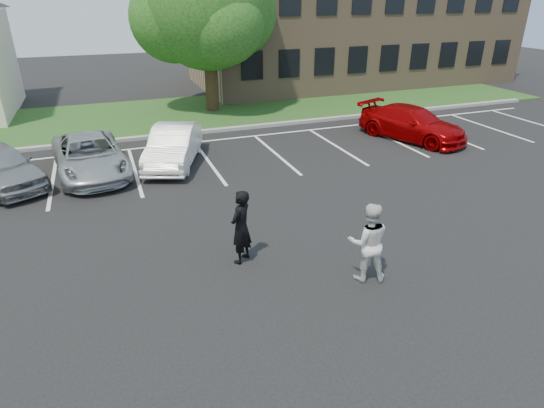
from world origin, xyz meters
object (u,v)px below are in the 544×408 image
object	(u,v)px
office_building	(352,21)
car_silver_minivan	(90,156)
car_red_compact	(412,123)
tree	(208,6)
car_white_sedan	(173,146)
man_black_suit	(241,227)
man_white_shirt	(368,242)
car_silver_west	(0,167)

from	to	relation	value
office_building	car_silver_minivan	xyz separation A→B (m)	(-18.26, -13.75, -3.47)
car_red_compact	office_building	bearing A→B (deg)	49.62
tree	car_white_sedan	xyz separation A→B (m)	(-3.53, -7.95, -4.63)
office_building	man_black_suit	size ratio (longest dim) A/B	11.97
tree	car_silver_minivan	xyz separation A→B (m)	(-6.52, -7.97, -4.66)
car_white_sedan	office_building	bearing A→B (deg)	62.77
man_white_shirt	car_silver_west	size ratio (longest dim) A/B	0.44
office_building	car_silver_west	distance (m)	25.53
man_black_suit	car_white_sedan	bearing A→B (deg)	-129.15
office_building	car_white_sedan	size ratio (longest dim) A/B	5.12
tree	car_red_compact	distance (m)	11.88
man_black_suit	car_red_compact	size ratio (longest dim) A/B	0.38
car_white_sedan	car_red_compact	size ratio (longest dim) A/B	0.89
car_white_sedan	tree	bearing A→B (deg)	86.91
tree	car_silver_west	size ratio (longest dim) A/B	2.07
man_black_suit	car_silver_minivan	distance (m)	8.28
man_white_shirt	car_silver_west	distance (m)	12.50
office_building	tree	distance (m)	13.14
car_white_sedan	car_red_compact	bearing A→B (deg)	18.21
car_red_compact	car_silver_minivan	bearing A→B (deg)	156.27
office_building	tree	size ratio (longest dim) A/B	2.55
office_building	man_black_suit	xyz separation A→B (m)	(-14.91, -21.32, -3.22)
car_silver_west	car_silver_minivan	xyz separation A→B (m)	(2.82, 0.23, -0.04)
man_white_shirt	car_red_compact	size ratio (longest dim) A/B	0.38
man_white_shirt	car_red_compact	distance (m)	11.72
man_white_shirt	car_silver_minivan	distance (m)	10.95
man_black_suit	car_silver_minivan	bearing A→B (deg)	-107.98
tree	man_black_suit	world-z (taller)	tree
man_white_shirt	car_white_sedan	world-z (taller)	man_white_shirt
tree	man_white_shirt	world-z (taller)	tree
man_black_suit	man_white_shirt	world-z (taller)	man_white_shirt
man_white_shirt	car_white_sedan	distance (m)	9.73
man_black_suit	car_white_sedan	xyz separation A→B (m)	(-0.35, 7.59, -0.22)
tree	car_silver_minivan	bearing A→B (deg)	-129.25
tree	car_red_compact	xyz separation A→B (m)	(6.97, -8.43, -4.63)
tree	car_silver_minivan	world-z (taller)	tree
office_building	car_silver_west	size ratio (longest dim) A/B	5.26
man_white_shirt	car_silver_west	world-z (taller)	man_white_shirt
tree	car_red_compact	bearing A→B (deg)	-50.43
man_white_shirt	tree	bearing A→B (deg)	-72.36
man_black_suit	car_silver_west	xyz separation A→B (m)	(-6.17, 7.34, -0.21)
car_silver_west	car_red_compact	distance (m)	16.31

